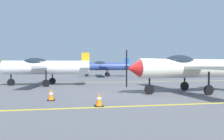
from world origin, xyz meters
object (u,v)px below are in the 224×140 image
object	(u,v)px
airplane_mid	(43,67)
airplane_near	(189,68)
traffic_cone_front	(99,100)
airplane_far	(104,66)
traffic_cone_side	(51,95)

from	to	relation	value
airplane_mid	airplane_near	bearing A→B (deg)	-33.63
airplane_near	traffic_cone_front	xyz separation A→B (m)	(-5.93, -3.25, -1.28)
airplane_mid	traffic_cone_front	size ratio (longest dim) A/B	15.79
airplane_far	airplane_near	bearing A→B (deg)	-82.39
airplane_mid	traffic_cone_side	xyz separation A→B (m)	(1.54, -7.80, -1.28)
airplane_near	traffic_cone_front	size ratio (longest dim) A/B	15.79
airplane_near	traffic_cone_front	distance (m)	6.89
airplane_mid	traffic_cone_front	world-z (taller)	airplane_mid
airplane_far	traffic_cone_side	xyz separation A→B (m)	(-5.44, -21.03, -1.28)
airplane_near	airplane_mid	xyz separation A→B (m)	(-9.61, 6.39, 0.00)
airplane_far	traffic_cone_front	distance (m)	23.16
airplane_near	airplane_far	size ratio (longest dim) A/B	1.00
airplane_near	traffic_cone_side	xyz separation A→B (m)	(-8.07, -1.40, -1.28)
airplane_near	airplane_mid	distance (m)	11.54
airplane_near	airplane_far	world-z (taller)	same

